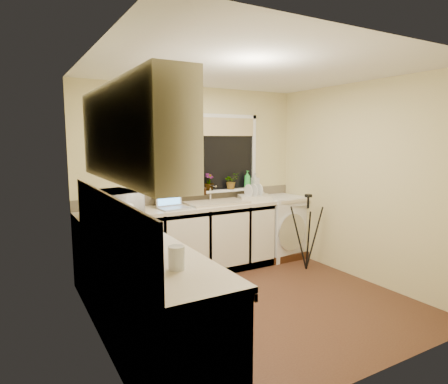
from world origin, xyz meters
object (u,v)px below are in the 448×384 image
(soap_bottle_green, at_px, (247,179))
(washing_machine, at_px, (278,226))
(plant_c, at_px, (209,182))
(cup_left, at_px, (151,248))
(tripod, at_px, (307,232))
(microwave, at_px, (116,206))
(plant_d, at_px, (231,181))
(steel_jar, at_px, (143,242))
(glass_jug, at_px, (176,258))
(dish_rack, at_px, (255,198))
(soap_bottle_clear, at_px, (255,180))
(cup_back, at_px, (261,195))
(kettle, at_px, (126,216))
(laptop, at_px, (171,203))
(plant_b, at_px, (189,182))
(plant_a, at_px, (173,184))

(soap_bottle_green, bearing_deg, washing_machine, -19.99)
(plant_c, xyz_separation_m, cup_left, (-1.54, -2.00, -0.22))
(tripod, relative_size, microwave, 1.81)
(tripod, distance_m, plant_d, 1.27)
(soap_bottle_green, bearing_deg, microwave, -163.21)
(washing_machine, height_order, steel_jar, steel_jar)
(washing_machine, xyz_separation_m, glass_jug, (-2.57, -2.23, 0.52))
(washing_machine, bearing_deg, steel_jar, -156.06)
(dish_rack, bearing_deg, tripod, -34.79)
(soap_bottle_green, distance_m, soap_bottle_clear, 0.14)
(plant_d, bearing_deg, tripod, -50.19)
(cup_back, bearing_deg, kettle, -159.79)
(soap_bottle_green, relative_size, cup_back, 2.13)
(kettle, relative_size, plant_c, 0.84)
(kettle, bearing_deg, steel_jar, -97.35)
(kettle, bearing_deg, cup_back, 20.21)
(laptop, relative_size, glass_jug, 2.34)
(tripod, bearing_deg, cup_left, -151.11)
(glass_jug, relative_size, cup_left, 1.51)
(tripod, xyz_separation_m, plant_b, (-1.35, 0.85, 0.67))
(tripod, height_order, plant_a, plant_a)
(plant_c, relative_size, plant_d, 1.04)
(laptop, bearing_deg, soap_bottle_green, 6.72)
(plant_c, bearing_deg, cup_back, -9.95)
(dish_rack, height_order, microwave, microwave)
(glass_jug, xyz_separation_m, soap_bottle_clear, (2.26, 2.39, 0.18))
(cup_left, bearing_deg, dish_rack, 39.59)
(plant_d, bearing_deg, laptop, -166.35)
(microwave, bearing_deg, cup_left, 162.64)
(tripod, bearing_deg, dish_rack, 128.79)
(microwave, height_order, plant_b, plant_b)
(steel_jar, xyz_separation_m, microwave, (0.09, 1.17, 0.11))
(plant_b, distance_m, soap_bottle_green, 0.93)
(plant_a, bearing_deg, microwave, -145.54)
(microwave, relative_size, cup_back, 4.87)
(plant_d, relative_size, cup_back, 1.97)
(glass_jug, relative_size, plant_c, 0.66)
(kettle, distance_m, glass_jug, 1.46)
(glass_jug, bearing_deg, microwave, 88.18)
(dish_rack, xyz_separation_m, soap_bottle_clear, (0.14, 0.21, 0.22))
(plant_b, relative_size, soap_bottle_clear, 1.28)
(plant_c, bearing_deg, plant_b, -179.99)
(kettle, height_order, plant_a, plant_a)
(steel_jar, distance_m, cup_left, 0.20)
(washing_machine, height_order, plant_d, plant_d)
(laptop, bearing_deg, plant_d, 9.36)
(tripod, height_order, cup_back, tripod)
(plant_a, height_order, soap_bottle_green, soap_bottle_green)
(glass_jug, distance_m, microwave, 1.77)
(cup_back, xyz_separation_m, cup_left, (-2.31, -1.86, 0.00))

